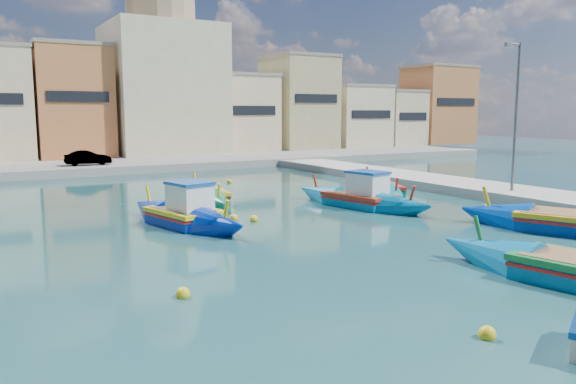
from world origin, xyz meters
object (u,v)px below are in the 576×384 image
object	(u,v)px
church_block	(162,71)
luzzu_blue_cabin	(185,217)
luzzu_turquoise_cabin	(360,200)
quay_street_lamp	(515,116)
luzzu_green	(206,198)
luzzu_cyan_south	(565,225)
luzzu_cyan_mid	(380,191)

from	to	relation	value
church_block	luzzu_blue_cabin	xyz separation A→B (m)	(-9.48, -31.64, -8.07)
church_block	luzzu_turquoise_cabin	size ratio (longest dim) A/B	2.20
luzzu_blue_cabin	quay_street_lamp	bearing A→B (deg)	-7.92
church_block	luzzu_green	bearing A→B (deg)	-103.80
luzzu_blue_cabin	luzzu_cyan_south	bearing A→B (deg)	-35.19
church_block	luzzu_turquoise_cabin	world-z (taller)	church_block
church_block	luzzu_green	distance (m)	28.72
luzzu_turquoise_cabin	luzzu_blue_cabin	world-z (taller)	luzzu_blue_cabin
luzzu_cyan_mid	luzzu_turquoise_cabin	bearing A→B (deg)	-143.82
luzzu_green	luzzu_cyan_south	xyz separation A→B (m)	(9.25, -13.48, 0.04)
church_block	luzzu_cyan_mid	world-z (taller)	church_block
quay_street_lamp	luzzu_cyan_mid	distance (m)	7.87
luzzu_cyan_south	quay_street_lamp	bearing A→B (deg)	52.53
luzzu_green	luzzu_cyan_south	world-z (taller)	luzzu_cyan_south
church_block	luzzu_cyan_mid	bearing A→B (deg)	-84.96
quay_street_lamp	luzzu_cyan_south	xyz separation A→B (m)	(-4.77, -6.22, -4.06)
quay_street_lamp	luzzu_blue_cabin	xyz separation A→B (m)	(-16.93, 2.36, -4.00)
luzzu_green	luzzu_turquoise_cabin	bearing A→B (deg)	-39.50
quay_street_lamp	luzzu_blue_cabin	world-z (taller)	quay_street_lamp
luzzu_turquoise_cabin	luzzu_green	bearing A→B (deg)	140.50
church_block	luzzu_green	xyz separation A→B (m)	(-6.57, -26.74, -8.17)
luzzu_green	church_block	bearing A→B (deg)	76.20
quay_street_lamp	luzzu_cyan_south	size ratio (longest dim) A/B	0.94
luzzu_blue_cabin	luzzu_green	size ratio (longest dim) A/B	1.12
church_block	luzzu_cyan_south	size ratio (longest dim) A/B	2.24
quay_street_lamp	luzzu_green	xyz separation A→B (m)	(-14.01, 7.26, -4.10)
luzzu_turquoise_cabin	luzzu_green	world-z (taller)	luzzu_turquoise_cabin
luzzu_turquoise_cabin	luzzu_blue_cabin	bearing A→B (deg)	179.82
quay_street_lamp	luzzu_cyan_south	bearing A→B (deg)	-127.47
luzzu_cyan_mid	luzzu_cyan_south	size ratio (longest dim) A/B	0.93
quay_street_lamp	luzzu_cyan_mid	size ratio (longest dim) A/B	1.01
luzzu_blue_cabin	luzzu_cyan_mid	distance (m)	12.28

